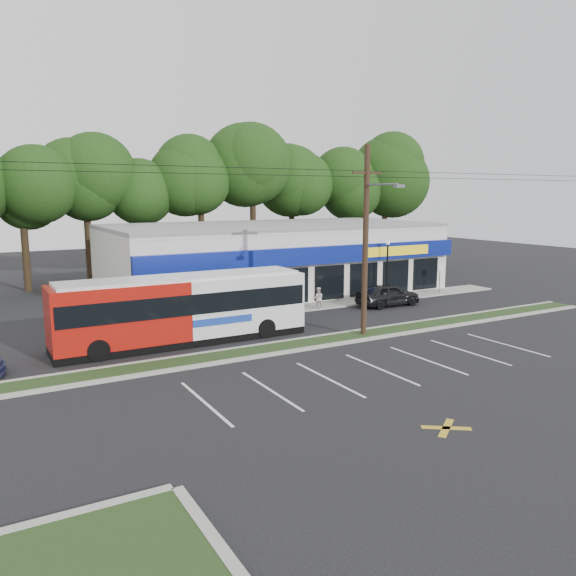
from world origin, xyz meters
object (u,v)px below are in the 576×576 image
(metrobus, at_px, (183,307))
(car_silver, at_px, (95,336))
(pedestrian_a, at_px, (295,297))
(pedestrian_b, at_px, (318,298))
(utility_pole, at_px, (364,235))
(car_dark, at_px, (388,295))
(lamp_post, at_px, (387,263))
(sign_post, at_px, (440,274))

(metrobus, distance_m, car_silver, 4.46)
(pedestrian_a, distance_m, pedestrian_b, 1.63)
(metrobus, relative_size, pedestrian_a, 6.78)
(utility_pole, distance_m, car_dark, 10.04)
(car_silver, bearing_deg, lamp_post, -72.12)
(utility_pole, relative_size, pedestrian_b, 33.75)
(pedestrian_b, bearing_deg, pedestrian_a, 14.71)
(lamp_post, distance_m, pedestrian_a, 8.06)
(utility_pole, xyz_separation_m, car_silver, (-12.84, 4.47, -4.73))
(car_dark, bearing_deg, sign_post, -73.79)
(pedestrian_a, height_order, pedestrian_b, pedestrian_a)
(lamp_post, height_order, car_dark, lamp_post)
(utility_pole, height_order, metrobus, utility_pole)
(lamp_post, xyz_separation_m, sign_post, (5.00, -0.23, -1.12))
(utility_pole, distance_m, pedestrian_b, 8.83)
(lamp_post, relative_size, metrobus, 0.33)
(metrobus, bearing_deg, car_dark, 8.53)
(metrobus, height_order, pedestrian_a, metrobus)
(utility_pole, relative_size, car_dark, 11.00)
(car_dark, height_order, pedestrian_a, pedestrian_a)
(car_silver, relative_size, pedestrian_a, 2.17)
(utility_pole, distance_m, car_silver, 14.40)
(utility_pole, relative_size, sign_post, 22.47)
(utility_pole, bearing_deg, car_silver, 160.81)
(pedestrian_b, bearing_deg, car_silver, 36.72)
(sign_post, bearing_deg, lamp_post, 177.42)
(sign_post, bearing_deg, car_silver, -173.04)
(pedestrian_a, bearing_deg, car_silver, 18.10)
(metrobus, relative_size, pedestrian_b, 8.71)
(sign_post, height_order, car_silver, sign_post)
(sign_post, height_order, car_dark, sign_post)
(lamp_post, bearing_deg, pedestrian_a, -177.82)
(car_dark, bearing_deg, pedestrian_a, 76.53)
(sign_post, height_order, metrobus, metrobus)
(sign_post, relative_size, pedestrian_b, 1.50)
(car_dark, relative_size, pedestrian_b, 3.07)
(car_dark, xyz_separation_m, pedestrian_a, (-6.36, 1.67, 0.18))
(sign_post, xyz_separation_m, metrobus, (-21.80, -4.08, 0.28))
(car_silver, height_order, pedestrian_b, pedestrian_b)
(sign_post, distance_m, car_silver, 26.22)
(utility_pole, bearing_deg, car_dark, 41.57)
(utility_pole, bearing_deg, lamp_post, 43.95)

